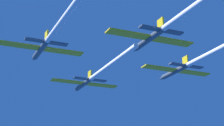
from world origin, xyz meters
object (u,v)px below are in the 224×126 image
object	(u,v)px
jet_lead	(95,76)
jet_slot	(181,16)
jet_left_wing	(52,34)
jet_right_wing	(201,58)

from	to	relation	value
jet_lead	jet_slot	world-z (taller)	jet_slot
jet_left_wing	jet_slot	bearing A→B (deg)	-46.41
jet_left_wing	jet_slot	world-z (taller)	jet_left_wing
jet_lead	jet_right_wing	xyz separation A→B (m)	(14.61, -17.30, 0.40)
jet_left_wing	jet_right_wing	xyz separation A→B (m)	(28.40, -1.51, -0.69)
jet_lead	jet_left_wing	world-z (taller)	jet_left_wing
jet_slot	jet_lead	bearing A→B (deg)	91.89
jet_right_wing	jet_slot	bearing A→B (deg)	-134.00
jet_slot	jet_right_wing	bearing A→B (deg)	46.00
jet_lead	jet_left_wing	xyz separation A→B (m)	(-13.79, -15.79, 1.09)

